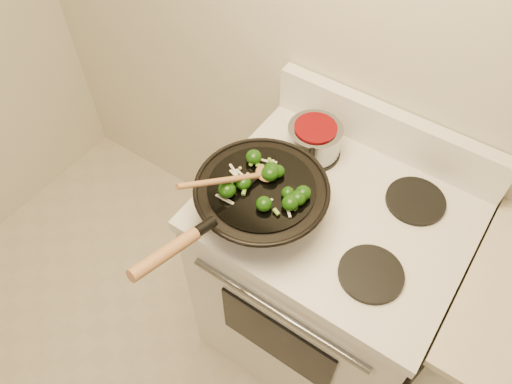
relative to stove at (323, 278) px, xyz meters
The scene contains 5 objects.
stove is the anchor object (origin of this frame).
wok 0.58m from the stove, 138.85° to the right, with size 0.38×0.64×0.23m.
stirfry 0.63m from the stove, 137.10° to the right, with size 0.26×0.20×0.04m.
wooden_spoon 0.68m from the stove, 141.23° to the right, with size 0.16×0.27×0.12m.
saucepan 0.56m from the stove, 140.96° to the left, with size 0.18×0.27×0.10m.
Camera 1 is at (0.15, 0.31, 2.13)m, focal length 35.00 mm.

